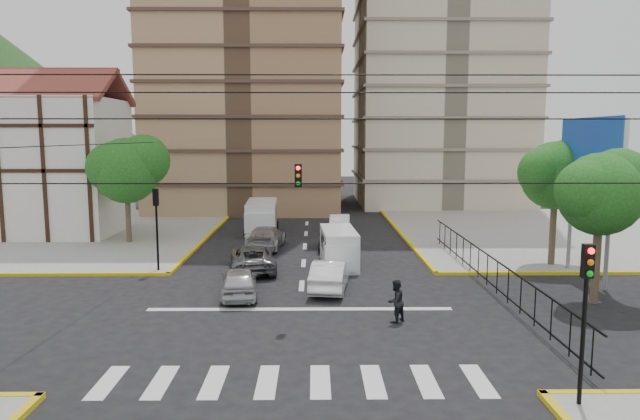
{
  "coord_description": "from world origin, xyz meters",
  "views": [
    {
      "loc": [
        0.63,
        -22.35,
        7.38
      ],
      "look_at": [
        0.89,
        3.28,
        4.0
      ],
      "focal_mm": 32.0,
      "sensor_mm": 36.0,
      "label": 1
    }
  ],
  "objects_px": {
    "van_left_lane": "(261,218)",
    "pedestrian_crosswalk": "(395,301)",
    "traffic_light_nw": "(156,216)",
    "van_right_lane": "(339,249)",
    "traffic_light_se": "(585,298)",
    "car_silver_front_left": "(239,282)",
    "car_white_front_right": "(330,275)"
  },
  "relations": [
    {
      "from": "van_right_lane",
      "to": "van_left_lane",
      "type": "distance_m",
      "value": 11.93
    },
    {
      "from": "van_left_lane",
      "to": "car_silver_front_left",
      "type": "relative_size",
      "value": 1.35
    },
    {
      "from": "van_left_lane",
      "to": "pedestrian_crosswalk",
      "type": "distance_m",
      "value": 21.49
    },
    {
      "from": "traffic_light_nw",
      "to": "car_white_front_right",
      "type": "height_order",
      "value": "traffic_light_nw"
    },
    {
      "from": "traffic_light_se",
      "to": "van_right_lane",
      "type": "distance_m",
      "value": 17.96
    },
    {
      "from": "traffic_light_se",
      "to": "van_right_lane",
      "type": "xyz_separation_m",
      "value": [
        -5.79,
        16.87,
        -2.1
      ]
    },
    {
      "from": "van_right_lane",
      "to": "car_silver_front_left",
      "type": "bearing_deg",
      "value": -132.6
    },
    {
      "from": "traffic_light_nw",
      "to": "car_white_front_right",
      "type": "bearing_deg",
      "value": -20.78
    },
    {
      "from": "traffic_light_nw",
      "to": "van_right_lane",
      "type": "xyz_separation_m",
      "value": [
        9.81,
        1.27,
        -2.1
      ]
    },
    {
      "from": "van_right_lane",
      "to": "car_white_front_right",
      "type": "distance_m",
      "value": 4.8
    },
    {
      "from": "car_silver_front_left",
      "to": "van_left_lane",
      "type": "bearing_deg",
      "value": -95.61
    },
    {
      "from": "traffic_light_se",
      "to": "pedestrian_crosswalk",
      "type": "relative_size",
      "value": 2.57
    },
    {
      "from": "traffic_light_se",
      "to": "car_white_front_right",
      "type": "distance_m",
      "value": 13.92
    },
    {
      "from": "traffic_light_se",
      "to": "car_silver_front_left",
      "type": "height_order",
      "value": "traffic_light_se"
    },
    {
      "from": "traffic_light_se",
      "to": "car_silver_front_left",
      "type": "bearing_deg",
      "value": 134.16
    },
    {
      "from": "traffic_light_nw",
      "to": "car_white_front_right",
      "type": "relative_size",
      "value": 0.98
    },
    {
      "from": "traffic_light_nw",
      "to": "van_right_lane",
      "type": "distance_m",
      "value": 10.11
    },
    {
      "from": "traffic_light_se",
      "to": "pedestrian_crosswalk",
      "type": "xyz_separation_m",
      "value": [
        -3.96,
        7.28,
        -2.25
      ]
    },
    {
      "from": "traffic_light_nw",
      "to": "van_left_lane",
      "type": "distance_m",
      "value": 12.9
    },
    {
      "from": "van_right_lane",
      "to": "car_white_front_right",
      "type": "bearing_deg",
      "value": -101.03
    },
    {
      "from": "traffic_light_nw",
      "to": "van_right_lane",
      "type": "bearing_deg",
      "value": 7.4
    },
    {
      "from": "traffic_light_se",
      "to": "van_right_lane",
      "type": "relative_size",
      "value": 0.93
    },
    {
      "from": "traffic_light_se",
      "to": "traffic_light_nw",
      "type": "xyz_separation_m",
      "value": [
        -15.6,
        15.6,
        0.0
      ]
    },
    {
      "from": "van_left_lane",
      "to": "traffic_light_se",
      "type": "bearing_deg",
      "value": -70.36
    },
    {
      "from": "traffic_light_nw",
      "to": "car_silver_front_left",
      "type": "relative_size",
      "value": 1.08
    },
    {
      "from": "car_silver_front_left",
      "to": "car_white_front_right",
      "type": "height_order",
      "value": "car_white_front_right"
    },
    {
      "from": "van_left_lane",
      "to": "van_right_lane",
      "type": "bearing_deg",
      "value": -65.81
    },
    {
      "from": "car_silver_front_left",
      "to": "car_white_front_right",
      "type": "bearing_deg",
      "value": -171.68
    },
    {
      "from": "car_silver_front_left",
      "to": "pedestrian_crosswalk",
      "type": "height_order",
      "value": "pedestrian_crosswalk"
    },
    {
      "from": "traffic_light_se",
      "to": "pedestrian_crosswalk",
      "type": "distance_m",
      "value": 8.59
    },
    {
      "from": "car_white_front_right",
      "to": "traffic_light_nw",
      "type": "bearing_deg",
      "value": -13.28
    },
    {
      "from": "traffic_light_se",
      "to": "car_white_front_right",
      "type": "height_order",
      "value": "traffic_light_se"
    }
  ]
}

